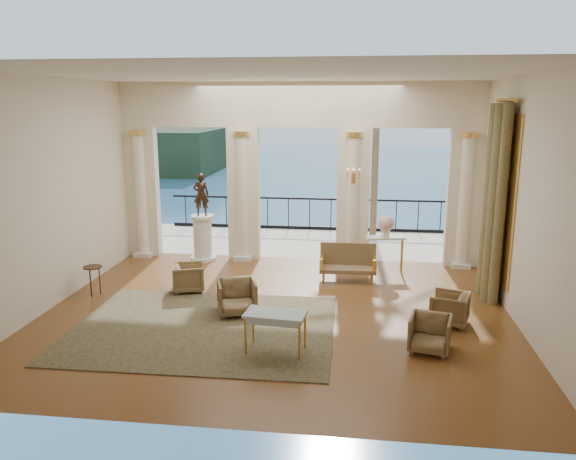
# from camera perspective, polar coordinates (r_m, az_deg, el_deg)

# --- Properties ---
(floor) EXTENTS (9.00, 9.00, 0.00)m
(floor) POSITION_cam_1_polar(r_m,az_deg,el_deg) (11.05, -1.22, -8.46)
(floor) COLOR #503114
(floor) RESTS_ON ground
(room_walls) EXTENTS (9.00, 9.00, 9.00)m
(room_walls) POSITION_cam_1_polar(r_m,az_deg,el_deg) (9.26, -2.32, 5.77)
(room_walls) COLOR beige
(room_walls) RESTS_ON ground
(arcade) EXTENTS (9.00, 0.56, 4.50)m
(arcade) POSITION_cam_1_polar(r_m,az_deg,el_deg) (14.16, 1.00, 7.07)
(arcade) COLOR #F0E1C4
(arcade) RESTS_ON ground
(terrace) EXTENTS (10.00, 3.60, 0.10)m
(terrace) POSITION_cam_1_polar(r_m,az_deg,el_deg) (16.56, 1.70, -1.32)
(terrace) COLOR #BBB19D
(terrace) RESTS_ON ground
(balustrade) EXTENTS (9.00, 0.06, 1.03)m
(balustrade) POSITION_cam_1_polar(r_m,az_deg,el_deg) (18.01, 2.20, 1.34)
(balustrade) COLOR black
(balustrade) RESTS_ON terrace
(palm_tree) EXTENTS (2.00, 2.00, 4.50)m
(palm_tree) POSITION_cam_1_polar(r_m,az_deg,el_deg) (16.78, 9.07, 13.00)
(palm_tree) COLOR #4C3823
(palm_tree) RESTS_ON terrace
(headland) EXTENTS (22.00, 18.00, 6.00)m
(headland) POSITION_cam_1_polar(r_m,az_deg,el_deg) (86.44, -14.36, 7.91)
(headland) COLOR black
(headland) RESTS_ON sea
(sea) EXTENTS (160.00, 160.00, 0.00)m
(sea) POSITION_cam_1_polar(r_m,az_deg,el_deg) (70.91, 5.91, 4.77)
(sea) COLOR #1E5381
(sea) RESTS_ON ground
(curtain) EXTENTS (0.33, 1.40, 4.09)m
(curtain) POSITION_cam_1_polar(r_m,az_deg,el_deg) (12.17, 20.23, 2.62)
(curtain) COLOR brown
(curtain) RESTS_ON ground
(window_frame) EXTENTS (0.04, 1.60, 3.40)m
(window_frame) POSITION_cam_1_polar(r_m,az_deg,el_deg) (12.20, 21.12, 2.96)
(window_frame) COLOR gold
(window_frame) RESTS_ON room_walls
(wall_sconce) EXTENTS (0.30, 0.11, 0.33)m
(wall_sconce) POSITION_cam_1_polar(r_m,az_deg,el_deg) (13.80, 6.66, 5.35)
(wall_sconce) COLOR gold
(wall_sconce) RESTS_ON arcade
(rug) EXTENTS (4.77, 3.74, 0.02)m
(rug) POSITION_cam_1_polar(r_m,az_deg,el_deg) (10.48, -8.58, -9.78)
(rug) COLOR #30341C
(rug) RESTS_ON ground
(armchair_a) EXTENTS (0.89, 0.86, 0.74)m
(armchair_a) POSITION_cam_1_polar(r_m,az_deg,el_deg) (10.95, -5.20, -6.66)
(armchair_a) COLOR #45321E
(armchair_a) RESTS_ON ground
(armchair_b) EXTENTS (0.77, 0.73, 0.67)m
(armchair_b) POSITION_cam_1_polar(r_m,az_deg,el_deg) (9.66, 14.22, -10.01)
(armchair_b) COLOR #45321E
(armchair_b) RESTS_ON ground
(armchair_c) EXTENTS (0.77, 0.79, 0.66)m
(armchair_c) POSITION_cam_1_polar(r_m,az_deg,el_deg) (10.85, 16.07, -7.53)
(armchair_c) COLOR #45321E
(armchair_c) RESTS_ON ground
(armchair_d) EXTENTS (0.79, 0.82, 0.67)m
(armchair_d) POSITION_cam_1_polar(r_m,az_deg,el_deg) (12.38, -10.11, -4.64)
(armchair_d) COLOR #45321E
(armchair_d) RESTS_ON ground
(settee) EXTENTS (1.29, 0.58, 0.85)m
(settee) POSITION_cam_1_polar(r_m,az_deg,el_deg) (12.97, 6.09, -3.30)
(settee) COLOR #45321E
(settee) RESTS_ON ground
(game_table) EXTENTS (1.04, 0.64, 0.68)m
(game_table) POSITION_cam_1_polar(r_m,az_deg,el_deg) (9.25, -1.28, -8.80)
(game_table) COLOR #A2BDCA
(game_table) RESTS_ON ground
(pedestal) EXTENTS (0.64, 0.64, 1.18)m
(pedestal) POSITION_cam_1_polar(r_m,az_deg,el_deg) (14.65, -8.66, -0.87)
(pedestal) COLOR silver
(pedestal) RESTS_ON ground
(statue) EXTENTS (0.43, 0.33, 1.08)m
(statue) POSITION_cam_1_polar(r_m,az_deg,el_deg) (14.42, -8.82, 3.58)
(statue) COLOR #312015
(statue) RESTS_ON pedestal
(console_table) EXTENTS (0.97, 0.52, 0.87)m
(console_table) POSITION_cam_1_polar(r_m,az_deg,el_deg) (13.65, 9.83, -1.27)
(console_table) COLOR silver
(console_table) RESTS_ON ground
(urn) EXTENTS (0.40, 0.40, 0.53)m
(urn) POSITION_cam_1_polar(r_m,az_deg,el_deg) (13.55, 9.91, 0.57)
(urn) COLOR white
(urn) RESTS_ON console_table
(side_table) EXTENTS (0.39, 0.39, 0.63)m
(side_table) POSITION_cam_1_polar(r_m,az_deg,el_deg) (12.58, -19.22, -3.91)
(side_table) COLOR black
(side_table) RESTS_ON ground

